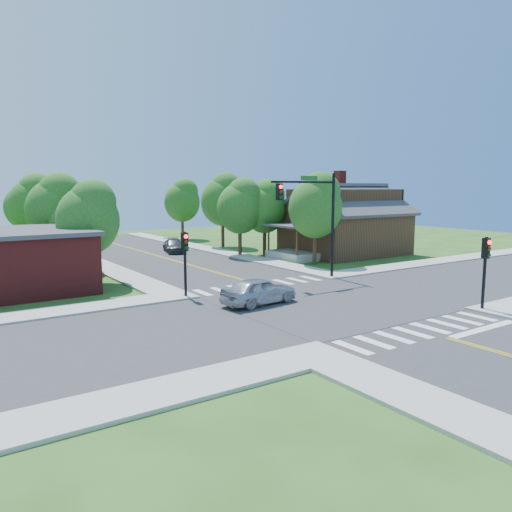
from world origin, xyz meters
TOP-DOWN VIEW (x-y plane):
  - ground at (0.00, 0.00)m, footprint 100.00×100.00m
  - road_ns at (0.00, 0.00)m, footprint 10.00×90.00m
  - road_ew at (0.00, 0.00)m, footprint 90.00×10.00m
  - intersection_patch at (0.00, 0.00)m, footprint 10.20×10.20m
  - sidewalk_ne at (15.82, 15.82)m, footprint 40.00×40.00m
  - crosswalk_north at (0.00, 6.20)m, footprint 8.85×2.00m
  - crosswalk_south at (0.00, -6.20)m, footprint 8.85×2.00m
  - centerline at (0.00, 0.00)m, footprint 0.30×90.00m
  - stop_bar at (2.50, -7.60)m, footprint 4.60×0.45m
  - signal_mast_ne at (3.91, 5.59)m, footprint 5.30×0.42m
  - signal_pole_se at (5.60, -5.62)m, footprint 0.34×0.42m
  - signal_pole_nw at (-5.60, 5.58)m, footprint 0.34×0.42m
  - house_ne at (15.11, 14.23)m, footprint 13.05×8.80m
  - tree_e_a at (8.82, 11.00)m, footprint 4.44×4.22m
  - tree_e_b at (8.91, 18.24)m, footprint 4.15×3.94m
  - tree_e_c at (8.74, 25.63)m, footprint 4.61×4.38m
  - tree_e_d at (8.73, 35.26)m, footprint 4.32×4.10m
  - tree_w_a at (-8.75, 12.93)m, footprint 4.00×3.80m
  - tree_w_b at (-9.23, 19.61)m, footprint 4.34×4.12m
  - tree_w_c at (-9.22, 27.94)m, footprint 4.42×4.20m
  - tree_w_d at (-8.52, 36.93)m, footprint 4.05×3.85m
  - tree_house at (6.51, 18.73)m, footprint 4.20×3.99m
  - tree_bldg at (-8.48, 18.18)m, footprint 3.45×3.27m
  - car_silver at (-3.10, 1.88)m, footprint 2.57×4.67m
  - car_dgrey at (2.35, 24.20)m, footprint 3.98×5.23m

SIDE VIEW (x-z plane):
  - ground at x=0.00m, z-range 0.00..0.00m
  - intersection_patch at x=0.00m, z-range -0.03..0.03m
  - stop_bar at x=2.50m, z-range -0.05..0.05m
  - road_ns at x=0.00m, z-range 0.00..0.04m
  - road_ew at x=0.00m, z-range 0.01..0.04m
  - crosswalk_north at x=0.00m, z-range 0.04..0.05m
  - crosswalk_south at x=0.00m, z-range 0.04..0.05m
  - centerline at x=0.00m, z-range 0.04..0.05m
  - sidewalk_ne at x=15.82m, z-range 0.00..0.14m
  - car_dgrey at x=2.35m, z-range 0.00..1.26m
  - car_silver at x=-3.10m, z-range 0.00..1.48m
  - signal_pole_se at x=5.60m, z-range 0.76..4.56m
  - signal_pole_nw at x=-5.60m, z-range 0.76..4.56m
  - house_ne at x=15.11m, z-range -0.23..6.88m
  - tree_bldg at x=-8.48m, z-range 0.90..6.76m
  - tree_w_a at x=-8.75m, z-range 1.05..7.85m
  - tree_w_d at x=-8.52m, z-range 1.07..7.95m
  - tree_e_b at x=8.91m, z-range 1.09..8.14m
  - tree_house at x=6.51m, z-range 1.11..8.25m
  - tree_e_d at x=8.73m, z-range 1.14..8.48m
  - tree_w_b at x=-9.23m, z-range 1.14..8.52m
  - signal_mast_ne at x=3.91m, z-range 1.25..8.45m
  - tree_w_c at x=-9.22m, z-range 1.17..8.68m
  - tree_e_a at x=8.82m, z-range 1.17..8.71m
  - tree_e_c at x=8.74m, z-range 1.21..9.04m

